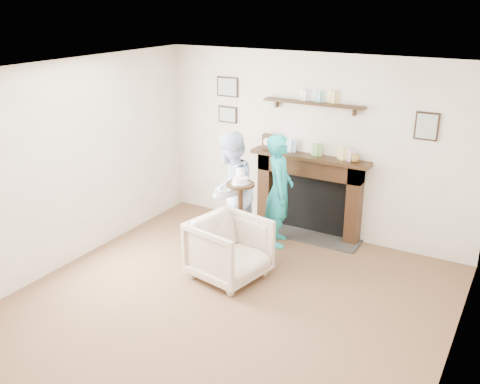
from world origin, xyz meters
name	(u,v)px	position (x,y,z in m)	size (l,w,h in m)	color
ground	(217,314)	(0.00, 0.00, 0.00)	(5.00, 5.00, 0.00)	brown
room_shell	(249,151)	(0.00, 0.69, 1.62)	(4.54, 5.02, 2.52)	beige
armchair	(229,277)	(-0.30, 0.76, 0.00)	(0.79, 0.81, 0.74)	gray
man	(231,247)	(-0.71, 1.47, 0.00)	(0.77, 0.60, 1.58)	#CAE0FC
woman	(278,243)	(-0.21, 1.90, 0.00)	(0.55, 0.36, 1.52)	#1EABA2
pedestal_table	(240,205)	(-0.46, 1.30, 0.71)	(0.36, 0.36, 1.15)	black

